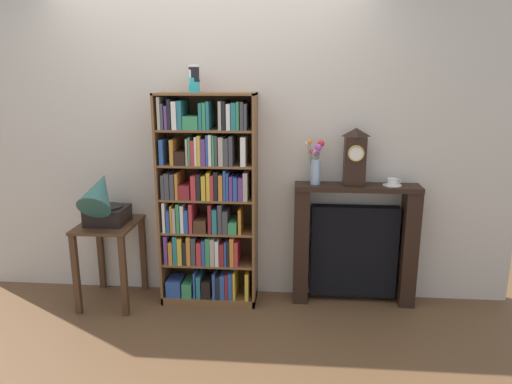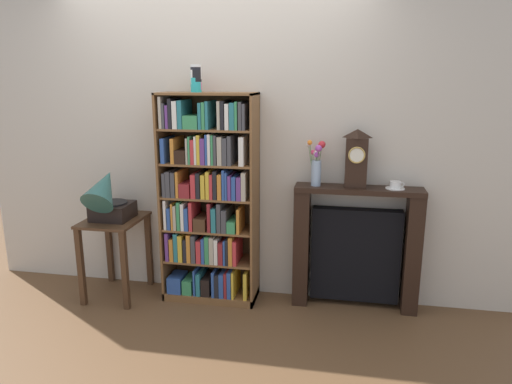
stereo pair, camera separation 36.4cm
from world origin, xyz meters
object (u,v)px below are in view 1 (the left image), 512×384
cup_stack (194,78)px  flower_vase (316,163)px  fireplace_mantel (354,245)px  mantel_clock (355,157)px  gramophone (102,200)px  teacup_with_saucer (392,182)px  bookshelf (207,205)px  side_table_left (110,244)px

cup_stack → flower_vase: bearing=2.6°
fireplace_mantel → mantel_clock: (-0.03, -0.02, 0.72)m
gramophone → teacup_with_saucer: size_ratio=3.40×
gramophone → fireplace_mantel: gramophone is taller
bookshelf → side_table_left: bearing=-173.3°
side_table_left → mantel_clock: bearing=4.6°
cup_stack → flower_vase: size_ratio=0.58×
mantel_clock → side_table_left: bearing=-175.4°
teacup_with_saucer → mantel_clock: bearing=-179.6°
cup_stack → fireplace_mantel: size_ratio=0.21×
bookshelf → mantel_clock: (1.15, 0.06, 0.39)m
gramophone → cup_stack: bearing=15.3°
flower_vase → gramophone: bearing=-171.8°
bookshelf → teacup_with_saucer: (1.44, 0.06, 0.20)m
bookshelf → fireplace_mantel: 1.23m
bookshelf → teacup_with_saucer: bearing=2.5°
gramophone → flower_vase: flower_vase is taller
bookshelf → cup_stack: cup_stack is taller
gramophone → teacup_with_saucer: (2.23, 0.23, 0.13)m
bookshelf → teacup_with_saucer: 1.46m
gramophone → bookshelf: bearing=12.2°
cup_stack → gramophone: (-0.71, -0.19, -0.91)m
fireplace_mantel → mantel_clock: mantel_clock is taller
side_table_left → gramophone: 0.39m
side_table_left → flower_vase: flower_vase is taller
cup_stack → gramophone: cup_stack is taller
bookshelf → gramophone: 0.80m
mantel_clock → flower_vase: 0.30m
bookshelf → gramophone: (-0.78, -0.17, 0.07)m
side_table_left → gramophone: (-0.00, -0.08, 0.39)m
fireplace_mantel → teacup_with_saucer: (0.26, -0.02, 0.52)m
side_table_left → flower_vase: (1.63, 0.16, 0.66)m
side_table_left → mantel_clock: mantel_clock is taller
gramophone → flower_vase: 1.67m
side_table_left → teacup_with_saucer: 2.29m
side_table_left → bookshelf: bearing=6.7°
flower_vase → cup_stack: bearing=-177.4°
flower_vase → mantel_clock: bearing=-0.8°
bookshelf → mantel_clock: 1.22m
cup_stack → bookshelf: bearing=-17.5°
cup_stack → side_table_left: cup_stack is taller
side_table_left → flower_vase: bearing=5.5°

